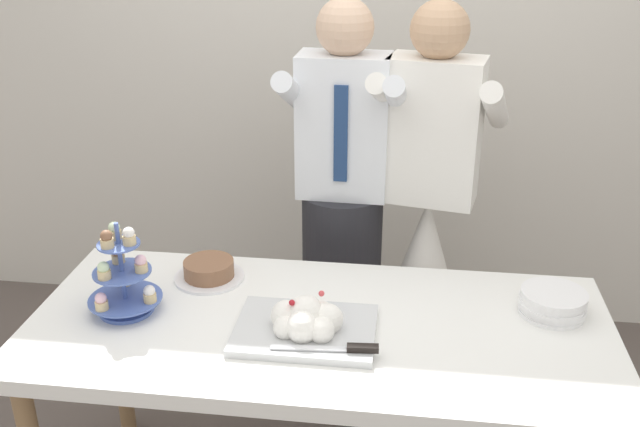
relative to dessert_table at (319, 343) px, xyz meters
The scene contains 8 objects.
rear_wall 1.64m from the dessert_table, 90.00° to the left, with size 5.20×0.10×2.90m, color beige.
dessert_table is the anchor object (origin of this frame).
cupcake_stand 0.64m from the dessert_table, behind, with size 0.23×0.23×0.31m.
main_cake_tray 0.14m from the dessert_table, 113.45° to the right, with size 0.44×0.31×0.13m.
plate_stack 0.74m from the dessert_table, 11.66° to the left, with size 0.21×0.21×0.08m.
round_cake 0.48m from the dessert_table, 150.83° to the left, with size 0.24×0.24×0.07m.
person_groom 0.71m from the dessert_table, 89.95° to the left, with size 0.47×0.50×1.66m.
person_bride 0.78m from the dessert_table, 64.35° to the left, with size 0.57×0.57×1.66m.
Camera 1 is at (0.24, -1.85, 1.96)m, focal length 39.85 mm.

